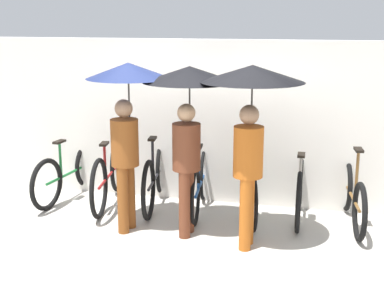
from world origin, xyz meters
TOP-DOWN VIEW (x-y plane):
  - ground_plane at (0.00, 0.00)m, footprint 30.00×30.00m
  - back_wall at (0.00, 1.84)m, footprint 11.79×0.12m
  - parked_bicycle_0 at (-1.90, 1.47)m, footprint 0.44×1.74m
  - parked_bicycle_1 at (-1.27, 1.39)m, footprint 0.49×1.84m
  - parked_bicycle_2 at (-0.63, 1.47)m, footprint 0.45×1.80m
  - parked_bicycle_3 at (-0.00, 1.37)m, footprint 0.44×1.66m
  - parked_bicycle_4 at (0.63, 1.38)m, footprint 0.56×1.68m
  - parked_bicycle_5 at (1.26, 1.47)m, footprint 0.44×1.70m
  - parked_bicycle_6 at (1.90, 1.39)m, footprint 0.44×1.66m
  - pedestrian_leading at (-0.69, 0.64)m, footprint 0.97×0.97m
  - pedestrian_center at (0.02, 0.68)m, footprint 1.07×1.07m
  - pedestrian_trailing at (0.75, 0.51)m, footprint 1.11×1.11m

SIDE VIEW (x-z plane):
  - ground_plane at x=0.00m, z-range 0.00..0.00m
  - parked_bicycle_6 at x=1.90m, z-range -0.19..0.90m
  - parked_bicycle_0 at x=-1.90m, z-range -0.16..0.88m
  - parked_bicycle_4 at x=0.63m, z-range -0.12..0.87m
  - parked_bicycle_3 at x=0.00m, z-range -0.13..0.87m
  - parked_bicycle_5 at x=1.26m, z-range -0.15..0.91m
  - parked_bicycle_2 at x=-0.63m, z-range -0.13..0.92m
  - parked_bicycle_1 at x=-1.27m, z-range -0.11..0.91m
  - back_wall at x=0.00m, z-range 0.00..2.19m
  - pedestrian_leading at x=-0.69m, z-range 0.55..2.52m
  - pedestrian_center at x=0.02m, z-range 0.59..2.53m
  - pedestrian_trailing at x=0.75m, z-range 0.61..2.60m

